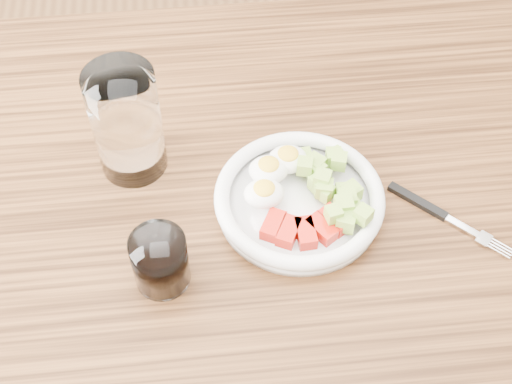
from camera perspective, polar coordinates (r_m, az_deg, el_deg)
dining_table at (r=1.05m, az=0.60°, el=-4.71°), size 1.50×0.90×0.77m
bowl at (r=0.96m, az=3.49°, el=-0.37°), size 0.23×0.23×0.06m
fork at (r=1.00m, az=14.03°, el=-1.43°), size 0.14×0.14×0.01m
water_glass at (r=0.98m, az=-10.32°, el=5.48°), size 0.09×0.09×0.17m
coffee_glass at (r=0.89m, az=-7.68°, el=-5.50°), size 0.07×0.07×0.08m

